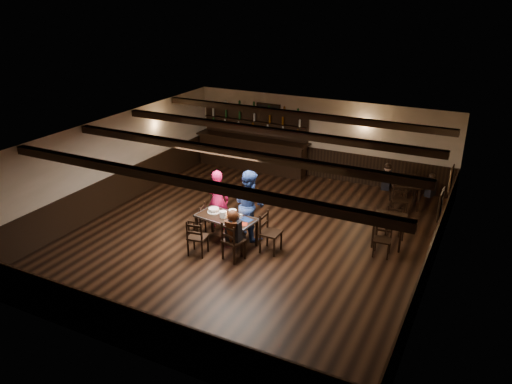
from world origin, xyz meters
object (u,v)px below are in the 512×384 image
at_px(chair_near_left, 196,235).
at_px(bar_counter, 253,149).
at_px(dining_table, 226,220).
at_px(man_blue, 249,204).
at_px(woman_pink, 218,200).
at_px(chair_near_right, 231,239).
at_px(cake, 214,210).

xyz_separation_m(chair_near_left, bar_counter, (-1.65, 6.22, 0.18)).
bearing_deg(bar_counter, chair_near_left, -75.16).
height_order(dining_table, man_blue, man_blue).
relative_size(woman_pink, man_blue, 0.91).
height_order(chair_near_right, man_blue, man_blue).
distance_m(chair_near_left, cake, 1.00).
relative_size(dining_table, woman_pink, 0.97).
relative_size(chair_near_left, cake, 2.76).
distance_m(chair_near_left, chair_near_right, 0.89).
bearing_deg(cake, woman_pink, 111.58).
bearing_deg(man_blue, woman_pink, 21.29).
bearing_deg(chair_near_right, dining_table, 127.53).
distance_m(dining_table, man_blue, 0.75).
xyz_separation_m(dining_table, bar_counter, (-2.00, 5.38, 0.06)).
height_order(dining_table, bar_counter, bar_counter).
relative_size(chair_near_right, bar_counter, 0.23).
xyz_separation_m(man_blue, cake, (-0.76, -0.51, -0.12)).
relative_size(chair_near_left, bar_counter, 0.22).
bearing_deg(bar_counter, man_blue, -63.91).
bearing_deg(woman_pink, dining_table, 115.20).
height_order(chair_near_left, bar_counter, bar_counter).
bearing_deg(bar_counter, woman_pink, -73.97).
relative_size(woman_pink, bar_counter, 0.40).
height_order(man_blue, cake, man_blue).
relative_size(chair_near_left, woman_pink, 0.56).
distance_m(woman_pink, bar_counter, 4.90).
bearing_deg(chair_near_right, bar_counter, 112.59).
height_order(woman_pink, man_blue, man_blue).
relative_size(cake, bar_counter, 0.08).
distance_m(chair_near_left, bar_counter, 6.44).
height_order(chair_near_left, woman_pink, woman_pink).
bearing_deg(chair_near_left, woman_pink, 101.07).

